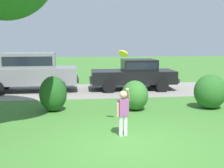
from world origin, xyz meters
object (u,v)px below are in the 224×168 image
at_px(parked_suv, 30,70).
at_px(frisbee, 123,54).
at_px(parked_sedan, 135,73).
at_px(child_thrower, 123,109).

xyz_separation_m(parked_suv, frisbee, (3.46, -6.66, 1.06)).
xyz_separation_m(parked_sedan, child_thrower, (-1.89, -7.35, -0.13)).
bearing_deg(frisbee, parked_suv, 117.48).
distance_m(child_thrower, frisbee, 1.61).
bearing_deg(parked_suv, child_thrower, -65.78).
height_order(parked_sedan, frisbee, frisbee).
relative_size(parked_sedan, child_thrower, 3.47).
bearing_deg(parked_sedan, child_thrower, -104.41).
xyz_separation_m(parked_sedan, frisbee, (-1.76, -6.59, 1.29)).
bearing_deg(parked_suv, parked_sedan, -0.71).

